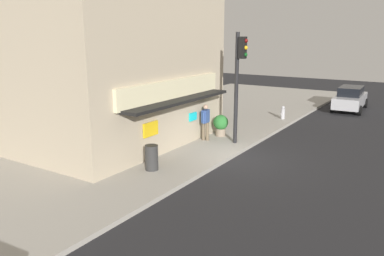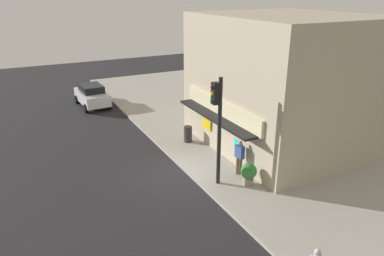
% 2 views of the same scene
% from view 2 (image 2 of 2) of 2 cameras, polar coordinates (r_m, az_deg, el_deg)
% --- Properties ---
extents(ground_plane, '(64.66, 64.66, 0.00)m').
position_cam_2_polar(ground_plane, '(18.36, -1.01, -7.09)').
color(ground_plane, '#232326').
extents(sidewalk, '(43.11, 11.07, 0.15)m').
position_cam_2_polar(sidewalk, '(21.09, 12.64, -3.49)').
color(sidewalk, '#A39E93').
rests_on(sidewalk, ground_plane).
extents(corner_building, '(9.23, 8.84, 7.27)m').
position_cam_2_polar(corner_building, '(21.07, 14.21, 7.05)').
color(corner_building, tan).
rests_on(corner_building, sidewalk).
extents(traffic_light, '(0.32, 0.58, 5.04)m').
position_cam_2_polar(traffic_light, '(15.82, 4.05, 1.55)').
color(traffic_light, black).
rests_on(traffic_light, sidewalk).
extents(trash_can, '(0.49, 0.49, 0.95)m').
position_cam_2_polar(trash_can, '(21.41, -0.65, -0.96)').
color(trash_can, '#2D2D2D').
rests_on(trash_can, sidewalk).
extents(pedestrian, '(0.63, 0.38, 1.72)m').
position_cam_2_polar(pedestrian, '(17.73, 7.48, -4.31)').
color(pedestrian, brown).
rests_on(pedestrian, sidewalk).
extents(potted_plant_by_doorway, '(0.74, 0.74, 1.06)m').
position_cam_2_polar(potted_plant_by_doorway, '(16.97, 8.90, -6.98)').
color(potted_plant_by_doorway, gray).
rests_on(potted_plant_by_doorway, sidewalk).
extents(parked_car_white, '(4.03, 2.23, 1.69)m').
position_cam_2_polar(parked_car_white, '(29.48, -15.46, 4.99)').
color(parked_car_white, silver).
rests_on(parked_car_white, ground_plane).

